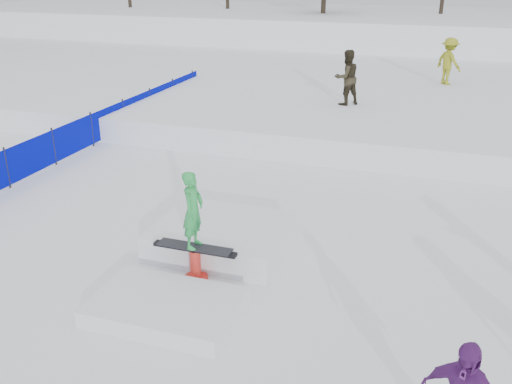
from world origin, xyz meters
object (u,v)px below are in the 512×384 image
(walker_ygreen, at_px, (449,61))
(safety_fence, at_px, (92,129))
(jib_rail_feature, at_px, (208,251))
(walker_olive, at_px, (347,78))

(walker_ygreen, bearing_deg, safety_fence, 87.31)
(safety_fence, bearing_deg, jib_rail_feature, -42.31)
(jib_rail_feature, bearing_deg, walker_olive, 86.47)
(safety_fence, height_order, jib_rail_feature, jib_rail_feature)
(safety_fence, relative_size, walker_ygreen, 8.67)
(walker_olive, bearing_deg, walker_ygreen, -166.43)
(jib_rail_feature, bearing_deg, safety_fence, 137.69)
(walker_ygreen, relative_size, jib_rail_feature, 0.42)
(safety_fence, height_order, walker_ygreen, walker_ygreen)
(jib_rail_feature, bearing_deg, walker_ygreen, 75.81)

